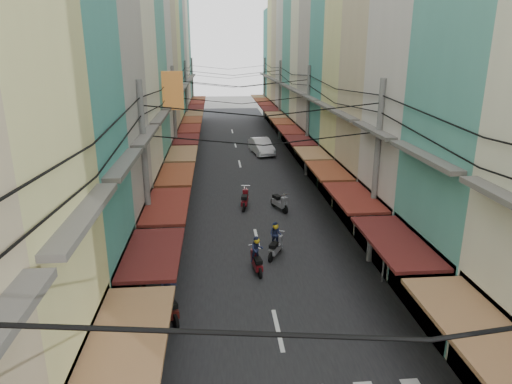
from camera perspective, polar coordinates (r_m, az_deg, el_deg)
ground at (r=18.22m, az=1.88°, el=-13.34°), size 160.00×160.00×0.00m
road at (r=36.78m, az=-1.88°, el=2.78°), size 10.00×80.00×0.02m
sidewalk_left at (r=37.00m, az=-11.99°, el=2.52°), size 3.00×80.00×0.06m
sidewalk_right at (r=37.69m, az=8.05°, el=3.00°), size 3.00×80.00×0.06m
building_row_left at (r=32.64m, az=-16.40°, el=17.59°), size 7.80×67.67×23.70m
building_row_right at (r=33.46m, az=12.65°, el=17.21°), size 7.80×68.98×22.59m
utility_poles at (r=30.72m, az=-1.45°, el=12.34°), size 10.20×66.13×8.20m
white_car at (r=42.49m, az=0.69°, el=4.78°), size 5.38×2.79×1.81m
bicycle at (r=17.83m, az=24.15°, el=-15.80°), size 1.49×0.67×1.00m
moving_scooters at (r=21.59m, az=-1.66°, el=-6.60°), size 5.99×13.71×1.89m
parked_scooters at (r=15.94m, az=20.70°, el=-17.63°), size 12.66×13.82×0.97m
pedestrians at (r=21.45m, az=-11.00°, el=-5.60°), size 13.64×25.69×2.22m
traffic_sign at (r=19.35m, az=15.84°, el=-5.95°), size 0.10×0.57×2.60m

